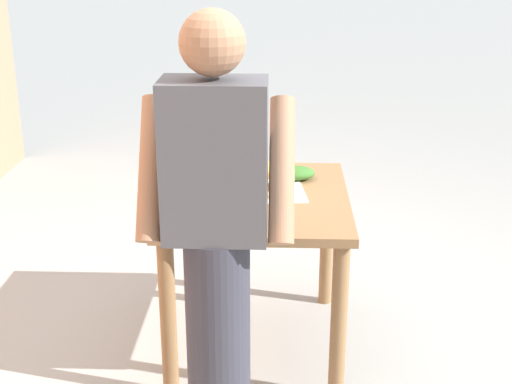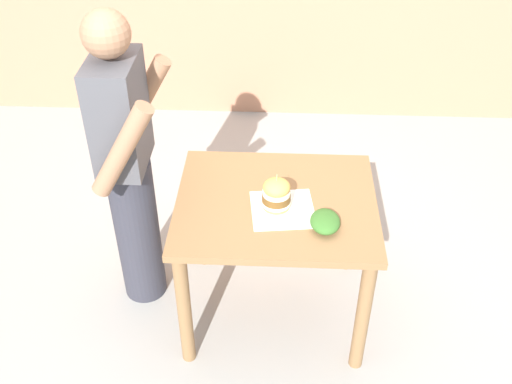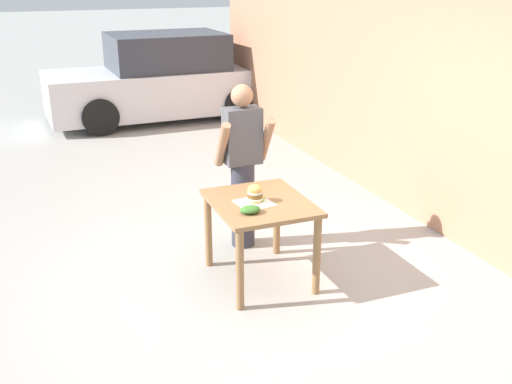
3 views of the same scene
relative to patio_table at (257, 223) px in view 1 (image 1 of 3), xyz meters
The scene contains 7 objects.
ground_plane 0.64m from the patio_table, ahead, with size 80.00×80.00×0.00m, color #9E9E99.
patio_table is the anchor object (origin of this frame).
serving_paper 0.16m from the patio_table, 155.10° to the right, with size 0.30×0.30×0.00m, color white.
sandwich 0.23m from the patio_table, behind, with size 0.14×0.14×0.19m.
pickle_spear 0.16m from the patio_table, 21.32° to the right, with size 0.02×0.02×0.10m, color #8EA83D.
side_salad 0.34m from the patio_table, 128.81° to the right, with size 0.18×0.14×0.06m, color #386B28.
diner_across_table 0.80m from the patio_table, 81.12° to the left, with size 0.55×0.35×1.69m.
Camera 1 is at (-0.11, 3.07, 1.91)m, focal length 50.00 mm.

